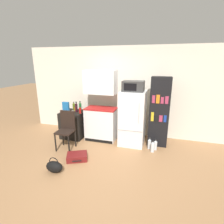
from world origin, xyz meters
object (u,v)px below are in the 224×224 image
object	(u,v)px
bottle_green_tall	(80,107)
water_bottle_front	(153,147)
chair	(67,127)
bottle_ketchup_red	(80,111)
handbag	(54,167)
refrigerator	(132,118)
microwave	(133,86)
kitchen_hutch	(101,109)
cereal_box	(66,107)
water_bottle_middle	(155,145)
bookshelf	(159,112)
water_bottle_back	(149,144)
side_table	(74,124)
bottle_olive_oil	(74,107)
suitcase_large_flat	(77,157)
bottle_amber_beer	(75,109)
bowl	(72,112)
bottle_wine_dark	(76,108)

from	to	relation	value
bottle_green_tall	water_bottle_front	bearing A→B (deg)	-10.81
chair	water_bottle_front	size ratio (longest dim) A/B	3.23
bottle_ketchup_red	handbag	bearing A→B (deg)	-83.21
bottle_green_tall	chair	world-z (taller)	bottle_green_tall
refrigerator	microwave	xyz separation A→B (m)	(-0.00, -0.00, 0.86)
kitchen_hutch	water_bottle_front	xyz separation A→B (m)	(1.48, -0.37, -0.77)
bottle_ketchup_red	cereal_box	bearing A→B (deg)	-177.27
water_bottle_middle	bookshelf	bearing A→B (deg)	85.43
cereal_box	water_bottle_front	world-z (taller)	cereal_box
water_bottle_back	refrigerator	bearing A→B (deg)	161.48
side_table	cereal_box	distance (m)	0.57
chair	water_bottle_back	world-z (taller)	chair
refrigerator	bottle_olive_oil	size ratio (longest dim) A/B	5.99
suitcase_large_flat	water_bottle_middle	bearing A→B (deg)	5.06
bottle_olive_oil	suitcase_large_flat	bearing A→B (deg)	-60.83
bottle_green_tall	water_bottle_middle	distance (m)	2.35
bookshelf	water_bottle_back	size ratio (longest dim) A/B	5.99
water_bottle_middle	microwave	bearing A→B (deg)	164.24
bottle_amber_beer	bottle_green_tall	xyz separation A→B (m)	(0.16, 0.03, 0.06)
suitcase_large_flat	water_bottle_middle	size ratio (longest dim) A/B	1.94
refrigerator	bowl	size ratio (longest dim) A/B	11.67
side_table	water_bottle_front	xyz separation A→B (m)	(2.33, -0.30, -0.26)
bowl	suitcase_large_flat	bearing A→B (deg)	-58.49
bowl	water_bottle_front	bearing A→B (deg)	-5.92
bottle_green_tall	water_bottle_middle	world-z (taller)	bottle_green_tall
cereal_box	chair	xyz separation A→B (m)	(0.33, -0.57, -0.35)
water_bottle_back	water_bottle_front	bearing A→B (deg)	-58.81
kitchen_hutch	refrigerator	xyz separation A→B (m)	(0.90, -0.06, -0.17)
bottle_wine_dark	suitcase_large_flat	size ratio (longest dim) A/B	0.54
side_table	refrigerator	xyz separation A→B (m)	(1.74, 0.01, 0.34)
side_table	handbag	world-z (taller)	side_table
bottle_wine_dark	bottle_olive_oil	bearing A→B (deg)	135.02
water_bottle_middle	water_bottle_back	bearing A→B (deg)	173.07
microwave	bottle_ketchup_red	size ratio (longest dim) A/B	2.84
water_bottle_back	bottle_olive_oil	bearing A→B (deg)	171.53
bottle_green_tall	kitchen_hutch	bearing A→B (deg)	-3.42
handbag	kitchen_hutch	bearing A→B (deg)	78.22
bottle_amber_beer	bottle_wine_dark	bearing A→B (deg)	-38.21
bottle_olive_oil	water_bottle_middle	distance (m)	2.59
side_table	bookshelf	bearing A→B (deg)	3.83
kitchen_hutch	bottle_olive_oil	distance (m)	0.92
bottle_wine_dark	water_bottle_middle	size ratio (longest dim) A/B	1.05
side_table	bottle_wine_dark	world-z (taller)	bottle_wine_dark
water_bottle_middle	refrigerator	bearing A→B (deg)	164.11
bottle_olive_oil	bowl	distance (m)	0.28
bottle_amber_beer	water_bottle_back	distance (m)	2.33
bottle_wine_dark	bowl	bearing A→B (deg)	-142.27
refrigerator	cereal_box	size ratio (longest dim) A/B	4.84
kitchen_hutch	suitcase_large_flat	size ratio (longest dim) A/B	3.53
bottle_green_tall	chair	distance (m)	0.85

